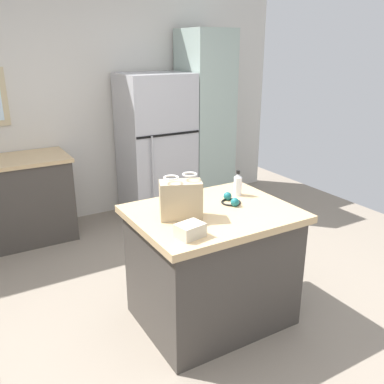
% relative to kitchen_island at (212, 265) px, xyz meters
% --- Properties ---
extents(ground, '(6.56, 6.56, 0.00)m').
position_rel_kitchen_island_xyz_m(ground, '(-0.24, -0.06, -0.45)').
color(ground, gray).
extents(back_wall, '(5.46, 0.13, 2.65)m').
position_rel_kitchen_island_xyz_m(back_wall, '(-0.26, 2.58, 0.87)').
color(back_wall, silver).
rests_on(back_wall, ground).
extents(kitchen_island, '(1.15, 0.91, 0.90)m').
position_rel_kitchen_island_xyz_m(kitchen_island, '(0.00, 0.00, 0.00)').
color(kitchen_island, '#423D38').
rests_on(kitchen_island, ground).
extents(refrigerator, '(0.80, 0.71, 1.72)m').
position_rel_kitchen_island_xyz_m(refrigerator, '(0.59, 2.17, 0.41)').
color(refrigerator, '#B7B7BC').
rests_on(refrigerator, ground).
extents(tall_cabinet, '(0.54, 0.63, 2.21)m').
position_rel_kitchen_island_xyz_m(tall_cabinet, '(1.28, 2.17, 0.65)').
color(tall_cabinet, '#9EB2A8').
rests_on(tall_cabinet, ground).
extents(shopping_bag, '(0.32, 0.24, 0.31)m').
position_rel_kitchen_island_xyz_m(shopping_bag, '(-0.26, 0.00, 0.58)').
color(shopping_bag, tan).
rests_on(shopping_bag, kitchen_island).
extents(small_box, '(0.19, 0.15, 0.09)m').
position_rel_kitchen_island_xyz_m(small_box, '(-0.36, -0.29, 0.49)').
color(small_box, beige).
rests_on(small_box, kitchen_island).
extents(bottle, '(0.06, 0.06, 0.20)m').
position_rel_kitchen_island_xyz_m(bottle, '(0.35, 0.18, 0.54)').
color(bottle, white).
rests_on(bottle, kitchen_island).
extents(ear_defenders, '(0.18, 0.20, 0.06)m').
position_rel_kitchen_island_xyz_m(ear_defenders, '(0.20, 0.06, 0.47)').
color(ear_defenders, black).
rests_on(ear_defenders, kitchen_island).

